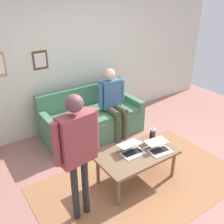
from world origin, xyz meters
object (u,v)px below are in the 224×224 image
at_px(french_press, 153,135).
at_px(coffee_table, 137,156).
at_px(laptop_center, 159,148).
at_px(couch, 91,120).
at_px(person_standing, 77,145).
at_px(laptop_left, 132,150).
at_px(person_seated, 113,99).

bearing_deg(french_press, coffee_table, 17.63).
xyz_separation_m(laptop_center, french_press, (-0.10, -0.24, 0.06)).
bearing_deg(couch, coffee_table, 85.11).
xyz_separation_m(coffee_table, laptop_center, (-0.30, 0.12, 0.09)).
xyz_separation_m(couch, person_standing, (1.09, 1.61, 0.73)).
bearing_deg(person_standing, laptop_center, 179.93).
bearing_deg(coffee_table, laptop_left, -51.97).
bearing_deg(person_seated, laptop_center, 83.50).
relative_size(couch, coffee_table, 1.61).
bearing_deg(person_seated, couch, -34.17).
xyz_separation_m(laptop_left, person_standing, (0.91, 0.18, 0.53)).
height_order(coffee_table, person_standing, person_standing).
relative_size(laptop_left, french_press, 1.47).
height_order(couch, laptop_left, couch).
distance_m(coffee_table, person_seated, 1.39).
relative_size(laptop_left, person_standing, 0.21).
distance_m(laptop_left, person_seated, 1.33).
distance_m(laptop_left, french_press, 0.46).
xyz_separation_m(laptop_left, laptop_center, (-0.35, 0.18, -0.00)).
distance_m(coffee_table, laptop_center, 0.34).
bearing_deg(couch, laptop_center, 96.19).
height_order(couch, person_standing, person_standing).
distance_m(laptop_center, french_press, 0.27).
xyz_separation_m(coffee_table, person_seated, (-0.46, -1.27, 0.31)).
bearing_deg(laptop_left, person_seated, -112.82).
distance_m(couch, french_press, 1.42).
distance_m(laptop_center, person_standing, 1.37).
xyz_separation_m(laptop_center, person_standing, (1.26, -0.00, 0.53)).
distance_m(couch, laptop_left, 1.46).
relative_size(couch, person_seated, 1.42).
bearing_deg(coffee_table, person_standing, 6.78).
distance_m(couch, coffee_table, 1.51).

